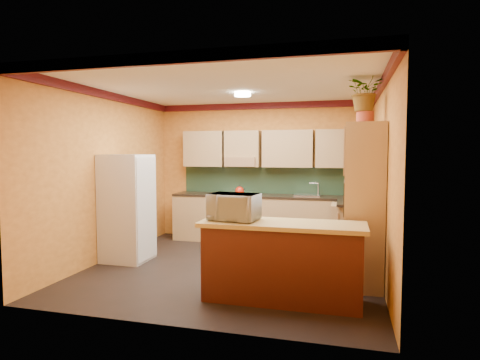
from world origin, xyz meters
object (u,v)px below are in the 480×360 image
Objects in this scene: base_cabinets_back at (267,220)px; stove at (235,218)px; microwave at (234,207)px; pantry at (363,205)px; fridge at (127,208)px; breakfast_bar at (282,264)px.

stove is at bearing -180.00° from base_cabinets_back.
microwave is at bearing -86.64° from base_cabinets_back.
base_cabinets_back is at bearing 129.11° from pantry.
base_cabinets_back is 6.39× the size of microwave.
base_cabinets_back is 2.73m from pantry.
microwave is (2.09, -1.13, 0.24)m from fridge.
fridge is 2.39m from microwave.
stove is 0.43× the size of pantry.
stove is 3.25m from breakfast_bar.
microwave reaches higher than stove.
base_cabinets_back is at bearing 100.06° from microwave.
stove reaches higher than breakfast_bar.
fridge is at bearing 158.27° from microwave.
stove is 1.59× the size of microwave.
pantry is at bearing 43.22° from breakfast_bar.
stove reaches higher than base_cabinets_back.
base_cabinets_back is 4.01× the size of stove.
breakfast_bar is at bearing 6.70° from microwave.
stove is at bearing 54.44° from fridge.
breakfast_bar is at bearing -64.93° from stove.
fridge is 0.81× the size of pantry.
stove is (-0.63, -0.00, 0.02)m from base_cabinets_back.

